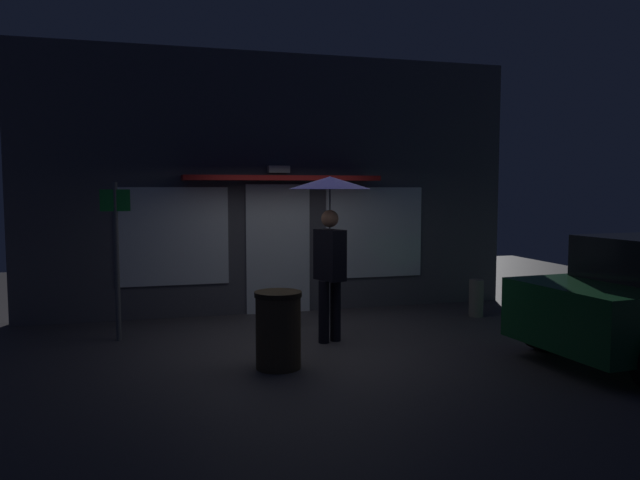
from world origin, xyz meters
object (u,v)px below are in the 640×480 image
Objects in this scene: street_sign_post at (117,251)px; sidewalk_bollard at (291,311)px; sidewalk_bollard_2 at (476,298)px; person_with_umbrella at (330,215)px; trash_bin at (278,330)px.

street_sign_post reaches higher than sidewalk_bollard.
person_with_umbrella is at bearing -161.04° from sidewalk_bollard_2.
street_sign_post is 2.42× the size of trash_bin.
person_with_umbrella reaches higher than street_sign_post.
trash_bin is at bearing -152.04° from sidewalk_bollard_2.
sidewalk_bollard is 3.13m from sidewalk_bollard_2.
person_with_umbrella is 1.91m from trash_bin.
street_sign_post is at bearing 135.20° from trash_bin.
street_sign_post is 2.75m from sidewalk_bollard.
trash_bin reaches higher than sidewalk_bollard_2.
street_sign_post is 3.58× the size of sidewalk_bollard_2.
sidewalk_bollard_2 is at bearing -91.07° from person_with_umbrella.
sidewalk_bollard is 0.53× the size of trash_bin.
street_sign_post reaches higher than trash_bin.
street_sign_post is 2.79m from trash_bin.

